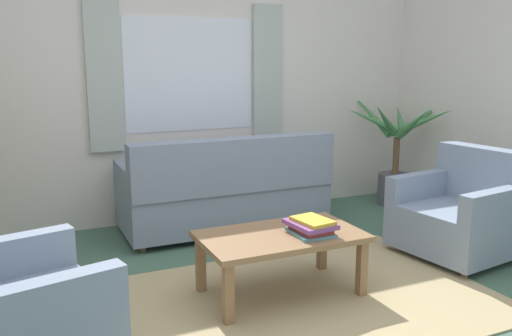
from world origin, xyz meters
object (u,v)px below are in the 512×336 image
Objects in this scene: coffee_table at (281,242)px; book_stack_on_table at (311,226)px; potted_plant at (396,157)px; armchair_right at (461,213)px; armchair_left at (7,316)px; couch at (226,193)px.

coffee_table is 0.23m from book_stack_on_table.
book_stack_on_table is 0.28× the size of potted_plant.
armchair_right is 0.76× the size of potted_plant.
armchair_left is 0.81× the size of potted_plant.
coffee_table is 0.88× the size of potted_plant.
book_stack_on_table is (0.18, -0.09, 0.11)m from coffee_table.
armchair_left is at bearing -90.95° from armchair_right.
coffee_table is 3.17× the size of book_stack_on_table.
coffee_table is 2.73m from potted_plant.
potted_plant is (2.23, 1.56, 0.16)m from coffee_table.
potted_plant is at bearing 38.96° from book_stack_on_table.
couch is at bearing -140.09° from armchair_right.
potted_plant reaches higher than armchair_left.
potted_plant reaches higher than couch.
couch is 1.73× the size of coffee_table.
coffee_table is at bearing -144.93° from potted_plant.
couch is 1.56m from book_stack_on_table.
potted_plant reaches higher than armchair_right.
potted_plant is at bearing -77.46° from armchair_left.
armchair_right is 1.72m from coffee_table.
armchair_right is 2.72× the size of book_stack_on_table.
couch is 2.61m from armchair_left.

